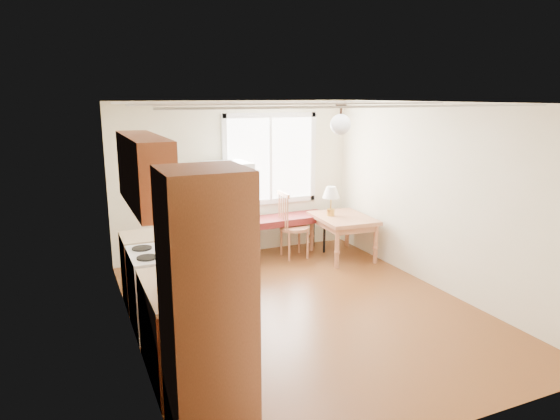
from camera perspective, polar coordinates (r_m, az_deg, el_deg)
room_shell at (r=5.89m, az=2.78°, el=-0.08°), size 4.60×5.60×2.62m
kitchen_run at (r=4.89m, az=-12.28°, el=-8.14°), size 0.65×3.40×2.20m
window_unit at (r=8.30m, az=-1.11°, el=5.85°), size 1.64×0.05×1.51m
pendant_light at (r=6.43m, az=6.94°, el=9.83°), size 0.26×0.26×0.40m
refrigerator at (r=7.81m, az=-5.95°, el=-0.32°), size 0.68×0.70×1.58m
bench at (r=8.21m, az=0.88°, el=-1.16°), size 1.41×0.57×0.64m
dining_table at (r=8.11m, az=7.20°, el=-1.43°), size 0.87×1.13×0.68m
chair at (r=7.98m, az=0.99°, el=-1.21°), size 0.48×0.48×1.08m
table_lamp at (r=8.04m, az=5.86°, el=1.76°), size 0.28×0.28×0.48m
coffee_maker at (r=4.33m, az=-10.96°, el=-8.39°), size 0.21×0.24×0.32m
kettle at (r=4.60m, az=-11.79°, el=-7.30°), size 0.14×0.14×0.26m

